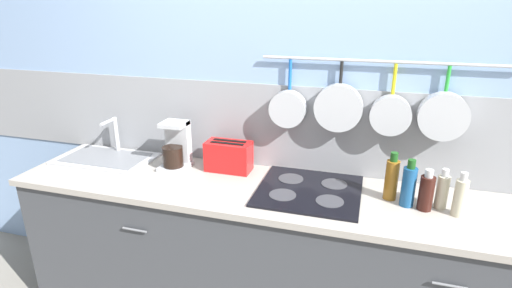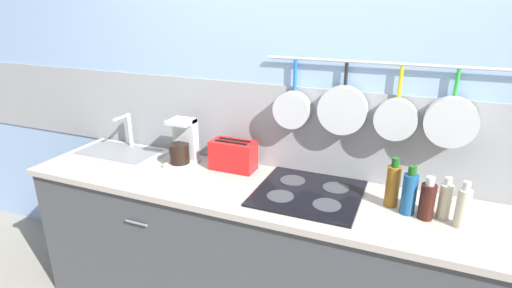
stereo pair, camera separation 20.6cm
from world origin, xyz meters
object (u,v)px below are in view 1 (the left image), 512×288
(toaster, at_px, (229,156))
(bottle_dish_soap, at_px, (442,191))
(bottle_cooking_wine, at_px, (392,179))
(bottle_sesame_oil, at_px, (409,186))
(bottle_hot_sauce, at_px, (426,192))
(coffee_maker, at_px, (176,149))
(bottle_vinegar, at_px, (460,197))

(toaster, height_order, bottle_dish_soap, bottle_dish_soap)
(bottle_cooking_wine, height_order, bottle_dish_soap, bottle_cooking_wine)
(bottle_sesame_oil, distance_m, bottle_dish_soap, 0.16)
(toaster, bearing_deg, bottle_sesame_oil, -9.02)
(bottle_cooking_wine, relative_size, bottle_hot_sauce, 1.20)
(toaster, relative_size, bottle_dish_soap, 1.37)
(bottle_cooking_wine, relative_size, bottle_dish_soap, 1.22)
(toaster, relative_size, bottle_sesame_oil, 1.17)
(toaster, height_order, bottle_sesame_oil, bottle_sesame_oil)
(coffee_maker, relative_size, bottle_cooking_wine, 1.13)
(coffee_maker, xyz_separation_m, bottle_cooking_wine, (1.22, -0.06, -0.01))
(bottle_vinegar, bearing_deg, toaster, 171.06)
(bottle_hot_sauce, xyz_separation_m, bottle_dish_soap, (0.07, 0.04, -0.00))
(toaster, bearing_deg, bottle_cooking_wine, -6.64)
(bottle_hot_sauce, distance_m, bottle_dish_soap, 0.08)
(coffee_maker, xyz_separation_m, bottle_dish_soap, (1.46, -0.10, -0.03))
(bottle_cooking_wine, xyz_separation_m, bottle_hot_sauce, (0.16, -0.07, -0.02))
(coffee_maker, bearing_deg, bottle_hot_sauce, -5.44)
(bottle_hot_sauce, height_order, bottle_dish_soap, bottle_hot_sauce)
(coffee_maker, bearing_deg, toaster, 7.73)
(bottle_cooking_wine, xyz_separation_m, bottle_sesame_oil, (0.08, -0.05, -0.00))
(bottle_hot_sauce, bearing_deg, bottle_dish_soap, 25.53)
(toaster, xyz_separation_m, bottle_vinegar, (1.21, -0.19, 0.01))
(bottle_sesame_oil, relative_size, bottle_dish_soap, 1.18)
(toaster, xyz_separation_m, bottle_sesame_oil, (0.99, -0.16, 0.02))
(bottle_dish_soap, distance_m, bottle_vinegar, 0.09)
(coffee_maker, relative_size, bottle_vinegar, 1.30)
(coffee_maker, distance_m, bottle_hot_sauce, 1.39)
(bottle_vinegar, bearing_deg, bottle_dish_soap, 143.56)
(coffee_maker, distance_m, toaster, 0.32)
(bottle_dish_soap, bearing_deg, bottle_cooking_wine, 171.80)
(bottle_sesame_oil, xyz_separation_m, bottle_hot_sauce, (0.08, -0.02, -0.01))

